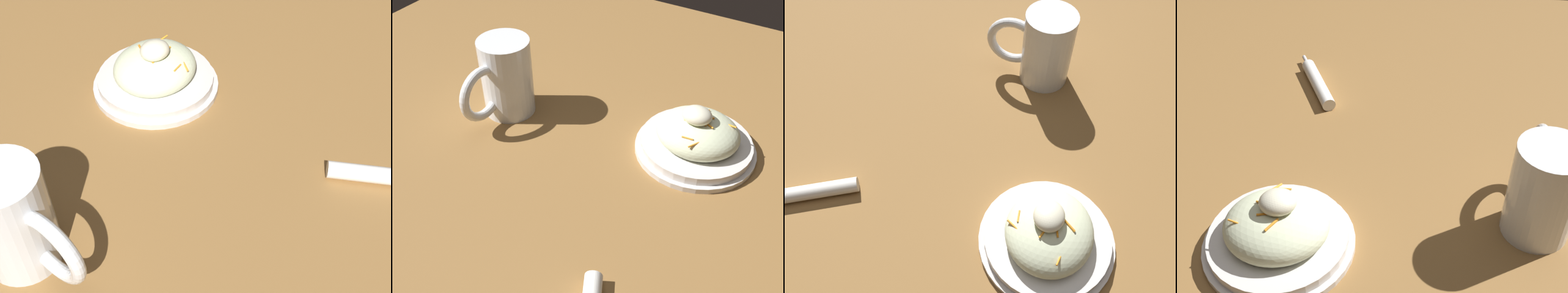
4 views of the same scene
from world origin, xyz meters
The scene contains 4 objects.
ground_plane centered at (0.00, 0.00, 0.00)m, with size 1.43×1.43×0.00m, color olive.
salad_plate centered at (-0.19, -0.17, 0.03)m, with size 0.22×0.22×0.10m.
beer_mug centered at (0.18, -0.09, 0.07)m, with size 0.10×0.17×0.15m.
napkin_roll centered at (-0.21, 0.24, 0.01)m, with size 0.10×0.18×0.03m.
Camera 1 is at (0.36, 0.30, 0.60)m, focal length 48.82 mm.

